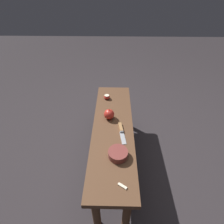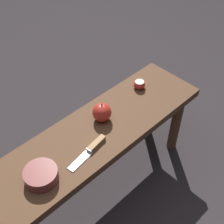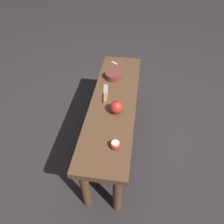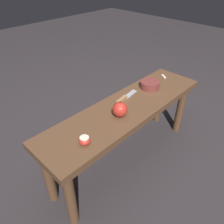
{
  "view_description": "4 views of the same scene",
  "coord_description": "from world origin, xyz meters",
  "px_view_note": "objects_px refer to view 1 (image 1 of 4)",
  "views": [
    {
      "loc": [
        0.99,
        0.01,
        1.41
      ],
      "look_at": [
        -0.14,
        -0.01,
        0.48
      ],
      "focal_mm": 28.0,
      "sensor_mm": 36.0,
      "label": 1
    },
    {
      "loc": [
        0.55,
        0.7,
        1.47
      ],
      "look_at": [
        -0.14,
        -0.01,
        0.48
      ],
      "focal_mm": 50.0,
      "sensor_mm": 36.0,
      "label": 2
    },
    {
      "loc": [
        -1.13,
        -0.15,
        1.45
      ],
      "look_at": [
        -0.14,
        -0.01,
        0.48
      ],
      "focal_mm": 35.0,
      "sensor_mm": 36.0,
      "label": 3
    },
    {
      "loc": [
        -0.85,
        -0.69,
        1.18
      ],
      "look_at": [
        -0.14,
        -0.01,
        0.48
      ],
      "focal_mm": 35.0,
      "sensor_mm": 36.0,
      "label": 4
    }
  ],
  "objects_px": {
    "apple_cut": "(107,97)",
    "knife": "(121,130)",
    "bowl": "(118,154)",
    "apple_whole": "(109,114)",
    "wooden_bench": "(113,133)"
  },
  "relations": [
    {
      "from": "apple_cut",
      "to": "knife",
      "type": "bearing_deg",
      "value": 16.63
    },
    {
      "from": "apple_whole",
      "to": "bowl",
      "type": "distance_m",
      "value": 0.39
    },
    {
      "from": "wooden_bench",
      "to": "knife",
      "type": "relative_size",
      "value": 5.6
    },
    {
      "from": "wooden_bench",
      "to": "knife",
      "type": "distance_m",
      "value": 0.11
    },
    {
      "from": "apple_whole",
      "to": "wooden_bench",
      "type": "bearing_deg",
      "value": 17.41
    },
    {
      "from": "knife",
      "to": "apple_cut",
      "type": "bearing_deg",
      "value": -171.73
    },
    {
      "from": "knife",
      "to": "wooden_bench",
      "type": "bearing_deg",
      "value": -131.92
    },
    {
      "from": "apple_whole",
      "to": "bowl",
      "type": "bearing_deg",
      "value": 10.55
    },
    {
      "from": "knife",
      "to": "bowl",
      "type": "height_order",
      "value": "bowl"
    },
    {
      "from": "knife",
      "to": "apple_whole",
      "type": "relative_size",
      "value": 2.2
    },
    {
      "from": "wooden_bench",
      "to": "apple_whole",
      "type": "relative_size",
      "value": 12.29
    },
    {
      "from": "apple_cut",
      "to": "bowl",
      "type": "xyz_separation_m",
      "value": [
        0.66,
        0.1,
        0.0
      ]
    },
    {
      "from": "wooden_bench",
      "to": "bowl",
      "type": "distance_m",
      "value": 0.3
    },
    {
      "from": "apple_cut",
      "to": "bowl",
      "type": "distance_m",
      "value": 0.67
    },
    {
      "from": "knife",
      "to": "apple_cut",
      "type": "distance_m",
      "value": 0.45
    }
  ]
}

